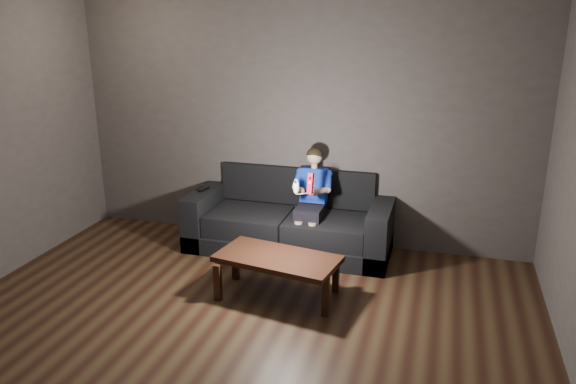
% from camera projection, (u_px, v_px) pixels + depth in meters
% --- Properties ---
extents(floor, '(5.00, 5.00, 0.00)m').
position_uv_depth(floor, '(210.00, 362.00, 4.12)').
color(floor, black).
rests_on(floor, ground).
extents(back_wall, '(5.00, 0.04, 2.70)m').
position_uv_depth(back_wall, '(299.00, 120.00, 6.00)').
color(back_wall, '#403937').
rests_on(back_wall, ground).
extents(sofa, '(2.16, 0.93, 0.83)m').
position_uv_depth(sofa, '(291.00, 224.00, 6.07)').
color(sofa, black).
rests_on(sofa, floor).
extents(child, '(0.41, 0.50, 1.00)m').
position_uv_depth(child, '(312.00, 191.00, 5.82)').
color(child, black).
rests_on(child, sofa).
extents(wii_remote_red, '(0.06, 0.08, 0.21)m').
position_uv_depth(wii_remote_red, '(310.00, 183.00, 5.38)').
color(wii_remote_red, red).
rests_on(wii_remote_red, child).
extents(nunchuk_white, '(0.08, 0.11, 0.16)m').
position_uv_depth(nunchuk_white, '(296.00, 186.00, 5.44)').
color(nunchuk_white, white).
rests_on(nunchuk_white, child).
extents(wii_remote_black, '(0.07, 0.17, 0.03)m').
position_uv_depth(wii_remote_black, '(204.00, 189.00, 6.15)').
color(wii_remote_black, black).
rests_on(wii_remote_black, sofa).
extents(coffee_table, '(1.15, 0.71, 0.39)m').
position_uv_depth(coffee_table, '(278.00, 262.00, 4.99)').
color(coffee_table, black).
rests_on(coffee_table, floor).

